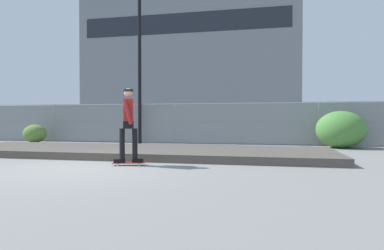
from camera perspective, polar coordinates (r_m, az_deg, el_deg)
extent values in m
plane|color=slate|center=(8.44, -17.17, -6.81)|extent=(120.00, 120.00, 0.00)
cube|color=#4C473F|center=(11.03, -9.68, -4.35)|extent=(12.19, 3.41, 0.22)
cube|color=#B22D2D|center=(8.60, -10.50, -6.21)|extent=(0.82, 0.47, 0.02)
cylinder|color=silver|center=(8.69, -8.75, -6.36)|extent=(0.06, 0.05, 0.05)
cylinder|color=silver|center=(8.51, -8.76, -6.52)|extent=(0.06, 0.05, 0.05)
cylinder|color=silver|center=(8.71, -12.20, -6.35)|extent=(0.06, 0.05, 0.05)
cylinder|color=silver|center=(8.53, -12.28, -6.51)|extent=(0.06, 0.05, 0.05)
cube|color=#99999E|center=(8.60, -8.76, -6.30)|extent=(0.10, 0.15, 0.01)
cube|color=#99999E|center=(8.62, -12.24, -6.29)|extent=(0.10, 0.15, 0.01)
cube|color=black|center=(8.59, -9.03, -5.86)|extent=(0.30, 0.19, 0.09)
cube|color=black|center=(8.61, -11.97, -5.85)|extent=(0.30, 0.19, 0.09)
cylinder|color=black|center=(8.55, -9.48, -3.07)|extent=(0.13, 0.13, 0.75)
cylinder|color=black|center=(8.56, -11.54, -3.07)|extent=(0.13, 0.13, 0.75)
cube|color=black|center=(8.54, -10.52, 0.03)|extent=(0.34, 0.40, 0.18)
cube|color=maroon|center=(8.54, -10.53, 2.45)|extent=(0.34, 0.43, 0.54)
cylinder|color=maroon|center=(8.78, -10.47, 2.02)|extent=(0.25, 0.17, 0.58)
cylinder|color=maroon|center=(8.29, -10.60, 2.07)|extent=(0.25, 0.17, 0.58)
sphere|color=tan|center=(8.56, -10.54, 5.29)|extent=(0.21, 0.21, 0.21)
cylinder|color=black|center=(8.56, -10.54, 5.68)|extent=(0.24, 0.24, 0.05)
cylinder|color=gray|center=(18.39, -21.88, 0.32)|extent=(0.06, 0.06, 1.85)
cylinder|color=gray|center=(15.75, -2.80, 0.28)|extent=(0.06, 0.06, 1.85)
cylinder|color=gray|center=(15.34, 20.29, 0.19)|extent=(0.06, 0.06, 1.85)
cylinder|color=gray|center=(15.76, -2.80, 3.50)|extent=(24.93, 0.04, 0.04)
cylinder|color=gray|center=(15.75, -2.80, 0.61)|extent=(24.93, 0.04, 0.04)
cylinder|color=gray|center=(15.78, -2.79, -2.86)|extent=(24.93, 0.04, 0.04)
cube|color=gray|center=(15.75, -2.80, 0.28)|extent=(24.93, 0.01, 1.85)
cylinder|color=black|center=(16.05, -8.70, 9.56)|extent=(0.16, 0.16, 7.03)
cube|color=silver|center=(18.72, -7.06, -0.38)|extent=(4.49, 2.03, 0.70)
cube|color=#23282D|center=(18.77, -7.65, 1.67)|extent=(2.28, 1.71, 0.64)
cylinder|color=black|center=(19.23, -2.43, -1.37)|extent=(0.65, 0.27, 0.64)
cylinder|color=black|center=(17.56, -3.58, -1.61)|extent=(0.65, 0.27, 0.64)
cylinder|color=black|center=(19.97, -10.12, -1.30)|extent=(0.65, 0.27, 0.64)
cylinder|color=black|center=(18.36, -11.90, -1.51)|extent=(0.65, 0.27, 0.64)
cube|color=navy|center=(17.45, 11.18, -0.50)|extent=(4.45, 1.91, 0.70)
cube|color=#23282D|center=(17.44, 10.54, 1.71)|extent=(2.24, 1.66, 0.64)
cylinder|color=black|center=(18.37, 15.43, -1.53)|extent=(0.65, 0.26, 0.64)
cylinder|color=black|center=(16.67, 15.89, -1.80)|extent=(0.65, 0.26, 0.64)
cylinder|color=black|center=(18.36, 6.91, -1.50)|extent=(0.65, 0.26, 0.64)
cylinder|color=black|center=(16.66, 6.49, -1.76)|extent=(0.65, 0.26, 0.64)
cube|color=slate|center=(49.55, 0.18, 12.00)|extent=(28.51, 11.90, 21.02)
cube|color=#1E232B|center=(44.46, -1.52, 16.62)|extent=(26.23, 0.04, 2.50)
ellipsoid|color=#567A33|center=(17.84, -24.68, -1.31)|extent=(1.11, 0.91, 0.86)
ellipsoid|color=#477F38|center=(14.47, 23.52, -0.69)|extent=(1.87, 1.53, 1.44)
ellipsoid|color=#567A33|center=(14.74, 23.61, -1.14)|extent=(1.55, 1.27, 1.20)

